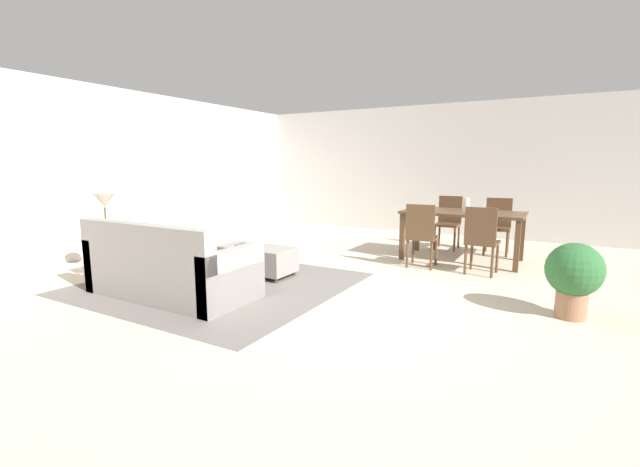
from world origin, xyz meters
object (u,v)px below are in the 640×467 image
at_px(dining_table, 463,217).
at_px(vase_centerpiece, 466,205).
at_px(ottoman_table, 257,259).
at_px(couch, 169,270).
at_px(side_table, 108,244).
at_px(dining_chair_far_left, 449,219).
at_px(dining_chair_near_left, 421,232).
at_px(dining_chair_near_right, 481,237).
at_px(potted_plant, 574,274).
at_px(book_on_ottoman, 247,246).
at_px(dining_chair_far_right, 498,223).
at_px(table_lamp, 104,202).

distance_m(dining_table, vase_centerpiece, 0.20).
bearing_deg(ottoman_table, vase_centerpiece, 45.17).
height_order(couch, ottoman_table, couch).
distance_m(side_table, dining_table, 5.05).
bearing_deg(dining_chair_far_left, dining_chair_near_left, -89.83).
distance_m(dining_chair_near_right, potted_plant, 1.65).
distance_m(dining_chair_near_right, vase_centerpiece, 0.93).
relative_size(dining_chair_far_left, book_on_ottoman, 3.54).
bearing_deg(book_on_ottoman, ottoman_table, 33.25).
bearing_deg(dining_chair_far_right, side_table, -134.69).
xyz_separation_m(side_table, dining_table, (3.73, 3.39, 0.21)).
bearing_deg(dining_chair_far_right, table_lamp, -134.69).
relative_size(ottoman_table, dining_chair_far_left, 1.10).
distance_m(side_table, table_lamp, 0.54).
height_order(dining_chair_near_left, dining_chair_far_left, same).
bearing_deg(dining_chair_near_right, dining_chair_near_left, -179.59).
distance_m(dining_table, dining_chair_near_right, 0.91).
xyz_separation_m(dining_chair_far_left, dining_chair_far_right, (0.81, -0.06, 0.00)).
relative_size(table_lamp, dining_chair_near_left, 0.57).
xyz_separation_m(table_lamp, potted_plant, (5.19, 1.32, -0.56)).
xyz_separation_m(ottoman_table, vase_centerpiece, (2.24, 2.26, 0.64)).
bearing_deg(dining_chair_near_right, dining_table, 117.07).
distance_m(side_table, dining_chair_near_right, 4.89).
distance_m(dining_chair_far_left, vase_centerpiece, 1.04).
xyz_separation_m(couch, book_on_ottoman, (0.17, 1.16, 0.10)).
xyz_separation_m(table_lamp, dining_chair_far_left, (3.33, 4.25, -0.48)).
height_order(dining_chair_far_left, potted_plant, dining_chair_far_left).
xyz_separation_m(dining_chair_near_left, book_on_ottoman, (-1.91, -1.54, -0.12)).
bearing_deg(side_table, dining_chair_far_left, 51.90).
relative_size(dining_chair_near_left, vase_centerpiece, 4.47).
distance_m(table_lamp, dining_chair_far_left, 5.42).
relative_size(dining_chair_far_left, vase_centerpiece, 4.47).
bearing_deg(book_on_ottoman, vase_centerpiece, 44.71).
bearing_deg(table_lamp, dining_chair_near_right, 31.94).
relative_size(side_table, dining_chair_near_left, 0.64).
xyz_separation_m(book_on_ottoman, potted_plant, (3.76, 0.28, 0.03)).
height_order(dining_chair_near_right, book_on_ottoman, dining_chair_near_right).
distance_m(couch, side_table, 1.27).
xyz_separation_m(dining_table, dining_chair_near_right, (0.41, -0.80, -0.15)).
xyz_separation_m(couch, dining_chair_far_right, (2.89, 4.31, 0.22)).
relative_size(side_table, dining_chair_far_right, 0.64).
distance_m(ottoman_table, dining_chair_far_left, 3.62).
distance_m(couch, dining_table, 4.31).
distance_m(couch, potted_plant, 4.19).
height_order(ottoman_table, dining_chair_far_right, dining_chair_far_right).
relative_size(vase_centerpiece, book_on_ottoman, 0.79).
relative_size(side_table, vase_centerpiece, 2.84).
bearing_deg(vase_centerpiece, dining_chair_far_left, 117.14).
bearing_deg(potted_plant, couch, -159.95).
bearing_deg(potted_plant, book_on_ottoman, -175.77).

